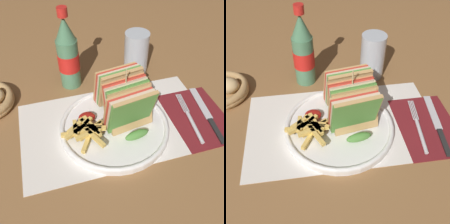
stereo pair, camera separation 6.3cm
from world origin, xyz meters
TOP-DOWN VIEW (x-y plane):
  - ground_plane at (0.00, 0.00)m, footprint 4.00×4.00m
  - placemat at (0.03, 0.04)m, footprint 0.47×0.27m
  - plate_main at (0.02, 0.03)m, footprint 0.26×0.26m
  - club_sandwich at (0.05, 0.05)m, footprint 0.12×0.19m
  - fries_pile at (-0.05, 0.02)m, footprint 0.10×0.10m
  - ketchup_blob at (-0.04, 0.06)m, footprint 0.04×0.03m
  - napkin at (0.24, 0.01)m, footprint 0.14×0.20m
  - fork at (0.21, -0.01)m, footprint 0.03×0.17m
  - knife at (0.27, 0.01)m, footprint 0.04×0.20m
  - coke_bottle_near at (-0.04, 0.23)m, footprint 0.06×0.06m
  - glass_near at (0.15, 0.23)m, footprint 0.07×0.07m

SIDE VIEW (x-z plane):
  - ground_plane at x=0.00m, z-range 0.00..0.00m
  - placemat at x=0.03m, z-range 0.00..0.00m
  - napkin at x=0.24m, z-range 0.00..0.00m
  - knife at x=0.27m, z-range 0.00..0.01m
  - fork at x=0.21m, z-range 0.00..0.01m
  - plate_main at x=0.02m, z-range 0.00..0.02m
  - ketchup_blob at x=-0.04m, z-range 0.02..0.03m
  - fries_pile at x=-0.05m, z-range 0.02..0.04m
  - glass_near at x=0.15m, z-range 0.00..0.13m
  - club_sandwich at x=0.05m, z-range 0.00..0.14m
  - coke_bottle_near at x=-0.04m, z-range -0.02..0.21m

